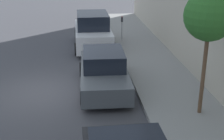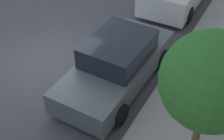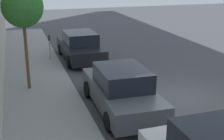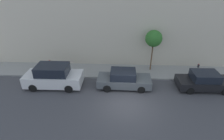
% 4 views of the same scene
% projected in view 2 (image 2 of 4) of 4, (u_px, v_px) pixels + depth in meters
% --- Properties ---
extents(ground_plane, '(60.00, 60.00, 0.00)m').
position_uv_depth(ground_plane, '(53.00, 63.00, 10.39)').
color(ground_plane, '#424247').
extents(sidewalk, '(2.75, 32.00, 0.15)m').
position_uv_depth(sidewalk, '(197.00, 114.00, 8.52)').
color(sidewalk, gray).
rests_on(sidewalk, ground_plane).
extents(parked_sedan_second, '(1.92, 4.53, 1.54)m').
position_uv_depth(parked_sedan_second, '(117.00, 63.00, 9.20)').
color(parked_sedan_second, '#4C5156').
rests_on(parked_sedan_second, ground_plane).
extents(street_tree, '(1.56, 1.56, 4.01)m').
position_uv_depth(street_tree, '(210.00, 83.00, 4.60)').
color(street_tree, brown).
rests_on(street_tree, sidewalk).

